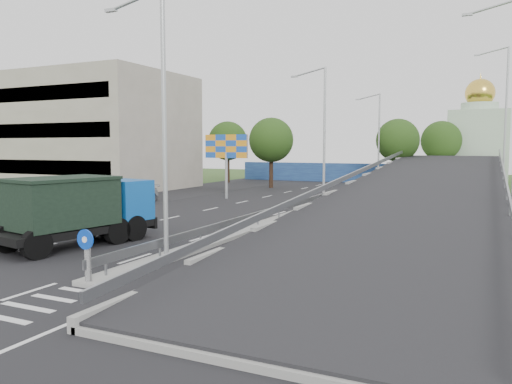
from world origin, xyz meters
The scene contains 22 objects.
ground centered at (0.00, 0.00, 0.00)m, with size 160.00×160.00×0.00m, color #2D4C1E.
road_surface centered at (-3.00, 20.00, 0.00)m, with size 26.00×90.00×0.04m, color black.
parking_strip centered at (-16.00, 20.00, 0.00)m, with size 8.00×90.00×0.05m, color black.
median centered at (0.00, 24.00, 0.10)m, with size 1.00×44.00×0.20m, color gray.
overpass_ramp centered at (7.50, 24.00, 1.75)m, with size 10.00×50.00×3.50m.
median_guardrail centered at (0.00, 24.00, 0.75)m, with size 0.09×44.00×0.71m.
sign_bollard centered at (0.00, 2.17, 1.03)m, with size 0.64×0.23×1.67m.
lamp_post_near centered at (0.11, 6.00, 5.81)m, with size 2.74×0.18×10.08m.
lamp_post_mid centered at (0.11, 26.00, 5.81)m, with size 2.74×0.18×10.08m.
lamp_post_far centered at (0.11, 46.00, 5.81)m, with size 2.74×0.18×10.08m.
beige_building centered at (-30.00, 32.00, 6.00)m, with size 24.00×14.00×12.00m, color gray.
blue_wall centered at (-4.00, 52.00, 1.20)m, with size 30.00×0.50×2.40m, color navy.
church centered at (10.00, 60.00, 5.31)m, with size 7.00×7.00×13.80m.
billboard centered at (-9.00, 28.00, 4.19)m, with size 4.00×0.24×5.50m.
tree_left_mid centered at (-10.00, 40.00, 5.18)m, with size 4.80×4.80×7.60m.
tree_median_far centered at (2.00, 48.00, 5.18)m, with size 4.80×4.80×7.60m.
tree_left_far centered at (-18.00, 45.00, 5.18)m, with size 4.80×4.80×7.60m.
tree_ramp_far centered at (6.00, 55.00, 5.18)m, with size 4.80×4.80×7.60m.
dump_truck centered at (-5.19, 7.19, 1.73)m, with size 3.86×7.47×3.13m.
parked_car_b centered at (-14.20, 13.85, 0.84)m, with size 1.78×5.10×1.68m, color #9D9FA3.
parked_car_c centered at (-15.16, 13.77, 0.86)m, with size 2.86×6.20×1.72m, color #2F2E32.
parked_car_d centered at (-13.91, 21.63, 0.71)m, with size 1.99×4.89×1.42m, color #9EA1A7.
Camera 1 is at (11.37, -9.56, 4.43)m, focal length 35.00 mm.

